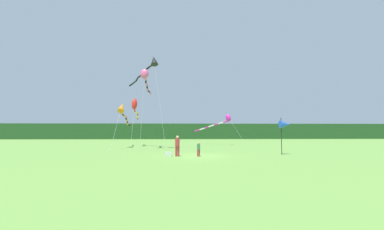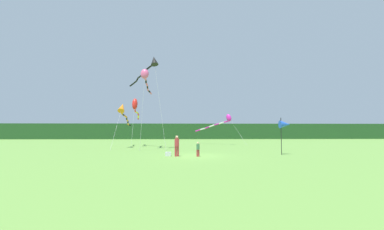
{
  "view_description": "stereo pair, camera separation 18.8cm",
  "coord_description": "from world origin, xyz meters",
  "px_view_note": "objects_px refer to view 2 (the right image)",
  "views": [
    {
      "loc": [
        -1.19,
        -20.71,
        2.05
      ],
      "look_at": [
        0.0,
        6.0,
        3.78
      ],
      "focal_mm": 23.36,
      "sensor_mm": 36.0,
      "label": 1
    },
    {
      "loc": [
        -1.0,
        -20.72,
        2.05
      ],
      "look_at": [
        0.0,
        6.0,
        3.78
      ],
      "focal_mm": 23.36,
      "sensor_mm": 36.0,
      "label": 2
    }
  ],
  "objects_px": {
    "person_child": "(198,148)",
    "cooler_box": "(168,154)",
    "banner_flag_pole": "(285,125)",
    "kite_rainbow": "(145,77)",
    "person_adult": "(177,145)",
    "kite_black": "(151,65)",
    "kite_orange": "(123,110)",
    "kite_magenta": "(223,121)",
    "kite_red": "(135,106)"
  },
  "relations": [
    {
      "from": "kite_black",
      "to": "cooler_box",
      "type": "bearing_deg",
      "value": -73.36
    },
    {
      "from": "person_adult",
      "to": "banner_flag_pole",
      "type": "distance_m",
      "value": 9.65
    },
    {
      "from": "kite_rainbow",
      "to": "kite_black",
      "type": "relative_size",
      "value": 0.84
    },
    {
      "from": "person_adult",
      "to": "cooler_box",
      "type": "distance_m",
      "value": 1.11
    },
    {
      "from": "kite_orange",
      "to": "kite_black",
      "type": "height_order",
      "value": "kite_black"
    },
    {
      "from": "kite_red",
      "to": "cooler_box",
      "type": "bearing_deg",
      "value": -68.11
    },
    {
      "from": "person_child",
      "to": "kite_black",
      "type": "relative_size",
      "value": 0.11
    },
    {
      "from": "kite_magenta",
      "to": "kite_orange",
      "type": "xyz_separation_m",
      "value": [
        -13.66,
        -6.19,
        1.04
      ]
    },
    {
      "from": "person_adult",
      "to": "kite_orange",
      "type": "height_order",
      "value": "kite_orange"
    },
    {
      "from": "banner_flag_pole",
      "to": "kite_rainbow",
      "type": "xyz_separation_m",
      "value": [
        -13.34,
        7.43,
        5.74
      ]
    },
    {
      "from": "banner_flag_pole",
      "to": "kite_black",
      "type": "relative_size",
      "value": 0.29
    },
    {
      "from": "person_adult",
      "to": "cooler_box",
      "type": "height_order",
      "value": "person_adult"
    },
    {
      "from": "cooler_box",
      "to": "kite_rainbow",
      "type": "relative_size",
      "value": 0.05
    },
    {
      "from": "person_child",
      "to": "kite_orange",
      "type": "bearing_deg",
      "value": 127.66
    },
    {
      "from": "banner_flag_pole",
      "to": "kite_rainbow",
      "type": "height_order",
      "value": "kite_rainbow"
    },
    {
      "from": "cooler_box",
      "to": "kite_red",
      "type": "relative_size",
      "value": 0.06
    },
    {
      "from": "person_adult",
      "to": "kite_magenta",
      "type": "height_order",
      "value": "kite_magenta"
    },
    {
      "from": "person_child",
      "to": "kite_rainbow",
      "type": "xyz_separation_m",
      "value": [
        -5.61,
        8.74,
        7.7
      ]
    },
    {
      "from": "kite_black",
      "to": "kite_red",
      "type": "xyz_separation_m",
      "value": [
        -2.55,
        4.08,
        -4.6
      ]
    },
    {
      "from": "banner_flag_pole",
      "to": "kite_orange",
      "type": "height_order",
      "value": "kite_orange"
    },
    {
      "from": "kite_orange",
      "to": "cooler_box",
      "type": "bearing_deg",
      "value": -59.71
    },
    {
      "from": "person_adult",
      "to": "banner_flag_pole",
      "type": "xyz_separation_m",
      "value": [
        9.44,
        1.12,
        1.68
      ]
    },
    {
      "from": "kite_magenta",
      "to": "kite_rainbow",
      "type": "xyz_separation_m",
      "value": [
        -10.51,
        -8.8,
        4.72
      ]
    },
    {
      "from": "cooler_box",
      "to": "kite_black",
      "type": "bearing_deg",
      "value": 106.64
    },
    {
      "from": "kite_rainbow",
      "to": "banner_flag_pole",
      "type": "bearing_deg",
      "value": -29.11
    },
    {
      "from": "person_adult",
      "to": "person_child",
      "type": "bearing_deg",
      "value": -6.42
    },
    {
      "from": "person_adult",
      "to": "person_child",
      "type": "relative_size",
      "value": 1.43
    },
    {
      "from": "kite_orange",
      "to": "kite_black",
      "type": "distance_m",
      "value": 6.78
    },
    {
      "from": "kite_magenta",
      "to": "person_child",
      "type": "bearing_deg",
      "value": -105.6
    },
    {
      "from": "person_child",
      "to": "cooler_box",
      "type": "distance_m",
      "value": 2.54
    },
    {
      "from": "person_child",
      "to": "banner_flag_pole",
      "type": "xyz_separation_m",
      "value": [
        7.72,
        1.31,
        1.96
      ]
    },
    {
      "from": "person_adult",
      "to": "kite_red",
      "type": "relative_size",
      "value": 0.23
    },
    {
      "from": "cooler_box",
      "to": "kite_red",
      "type": "bearing_deg",
      "value": 111.89
    },
    {
      "from": "cooler_box",
      "to": "kite_black",
      "type": "height_order",
      "value": "kite_black"
    },
    {
      "from": "kite_orange",
      "to": "kite_black",
      "type": "relative_size",
      "value": 0.96
    },
    {
      "from": "person_adult",
      "to": "person_child",
      "type": "distance_m",
      "value": 1.75
    },
    {
      "from": "person_adult",
      "to": "kite_rainbow",
      "type": "relative_size",
      "value": 0.18
    },
    {
      "from": "kite_orange",
      "to": "kite_red",
      "type": "relative_size",
      "value": 1.43
    },
    {
      "from": "kite_rainbow",
      "to": "cooler_box",
      "type": "bearing_deg",
      "value": -68.84
    },
    {
      "from": "kite_rainbow",
      "to": "kite_red",
      "type": "relative_size",
      "value": 1.26
    },
    {
      "from": "cooler_box",
      "to": "kite_black",
      "type": "xyz_separation_m",
      "value": [
        -2.65,
        8.87,
        9.86
      ]
    },
    {
      "from": "person_adult",
      "to": "cooler_box",
      "type": "bearing_deg",
      "value": 155.43
    },
    {
      "from": "kite_magenta",
      "to": "kite_red",
      "type": "distance_m",
      "value": 13.3
    },
    {
      "from": "banner_flag_pole",
      "to": "kite_orange",
      "type": "bearing_deg",
      "value": 148.66
    },
    {
      "from": "kite_orange",
      "to": "kite_magenta",
      "type": "bearing_deg",
      "value": 24.37
    },
    {
      "from": "kite_orange",
      "to": "kite_rainbow",
      "type": "distance_m",
      "value": 5.5
    },
    {
      "from": "cooler_box",
      "to": "kite_red",
      "type": "distance_m",
      "value": 14.91
    },
    {
      "from": "person_child",
      "to": "person_adult",
      "type": "bearing_deg",
      "value": 173.58
    },
    {
      "from": "banner_flag_pole",
      "to": "kite_red",
      "type": "height_order",
      "value": "kite_red"
    },
    {
      "from": "person_adult",
      "to": "person_child",
      "type": "xyz_separation_m",
      "value": [
        1.71,
        -0.19,
        -0.28
      ]
    }
  ]
}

